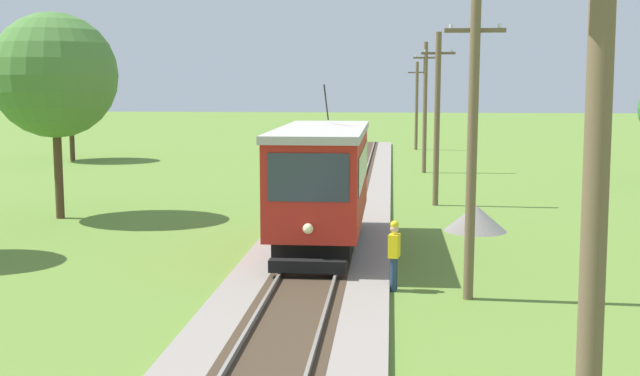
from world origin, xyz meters
name	(u,v)px	position (x,y,z in m)	size (l,w,h in m)	color
red_tram	(322,181)	(0.00, 17.15, 2.19)	(2.60, 8.54, 4.79)	red
utility_pole_foreground	(594,233)	(3.99, 0.59, 3.80)	(1.40, 0.50, 7.40)	brown
utility_pole_near_tram	(472,146)	(3.99, 11.93, 3.71)	(1.40, 0.43, 7.23)	brown
utility_pole_mid	(437,118)	(3.99, 26.63, 3.71)	(1.40, 0.45, 7.23)	brown
utility_pole_far	(425,106)	(3.99, 39.03, 3.82)	(1.40, 0.38, 7.44)	brown
utility_pole_distant	(417,105)	(3.99, 54.58, 3.45)	(1.40, 0.39, 6.71)	brown
gravel_pile	(475,218)	(5.07, 20.98, 0.46)	(2.19, 2.19, 0.92)	gray
track_worker	(394,252)	(2.21, 12.61, 0.98)	(0.32, 0.42, 1.78)	navy
tree_right_near	(54,76)	(-10.52, 22.21, 5.42)	(4.69, 4.69, 7.78)	#4C3823
tree_left_far	(70,96)	(-18.97, 44.02, 4.28)	(4.88, 4.88, 6.72)	#4C3823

